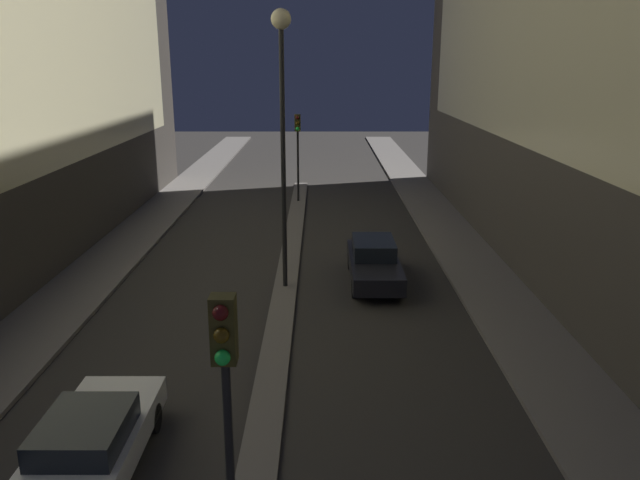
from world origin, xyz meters
The scene contains 6 objects.
median_strip centered at (0.00, 18.12, 0.05)m, with size 0.80×34.24×0.11m.
traffic_light_near centered at (0.00, 3.07, 3.59)m, with size 0.32×0.42×4.75m.
traffic_light_mid centered at (0.00, 29.88, 3.59)m, with size 0.32×0.42×4.75m.
street_lamp centered at (0.00, 16.29, 6.81)m, with size 0.63×0.63×9.09m.
car_left_lane centered at (-3.13, 6.19, 0.70)m, with size 1.79×4.33×1.36m.
car_right_lane centered at (3.13, 17.01, 0.75)m, with size 1.71×4.74×1.49m.
Camera 1 is at (1.21, -4.09, 7.65)m, focal length 35.00 mm.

